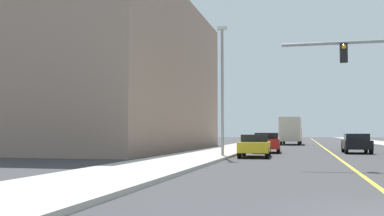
{
  "coord_description": "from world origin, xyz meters",
  "views": [
    {
      "loc": [
        -1.98,
        -8.71,
        1.5
      ],
      "look_at": [
        -8.57,
        18.56,
        2.99
      ],
      "focal_mm": 42.99,
      "sensor_mm": 36.0,
      "label": 1
    }
  ],
  "objects": [
    {
      "name": "car_yellow",
      "position": [
        -4.85,
        19.48,
        0.71
      ],
      "size": [
        1.94,
        4.23,
        1.37
      ],
      "rotation": [
        0.0,
        0.0,
        3.18
      ],
      "color": "gold",
      "rests_on": "ground"
    },
    {
      "name": "delivery_truck",
      "position": [
        -3.45,
        49.17,
        1.75
      ],
      "size": [
        2.61,
        7.99,
        3.32
      ],
      "rotation": [
        0.0,
        0.0,
        -0.03
      ],
      "color": "red",
      "rests_on": "ground"
    },
    {
      "name": "ground",
      "position": [
        0.0,
        42.0,
        0.0
      ],
      "size": [
        192.0,
        192.0,
        0.0
      ],
      "primitive_type": "plane",
      "color": "#38383A"
    },
    {
      "name": "lane_marking_center",
      "position": [
        0.0,
        42.0,
        0.0
      ],
      "size": [
        0.16,
        144.0,
        0.01
      ],
      "primitive_type": "cube",
      "color": "yellow",
      "rests_on": "ground"
    },
    {
      "name": "car_black",
      "position": [
        1.75,
        26.31,
        0.74
      ],
      "size": [
        1.84,
        3.86,
        1.41
      ],
      "rotation": [
        0.0,
        0.0,
        -0.0
      ],
      "color": "black",
      "rests_on": "ground"
    },
    {
      "name": "car_red",
      "position": [
        -4.63,
        25.91,
        0.76
      ],
      "size": [
        2.08,
        4.23,
        1.47
      ],
      "rotation": [
        0.0,
        0.0,
        3.18
      ],
      "color": "red",
      "rests_on": "ground"
    },
    {
      "name": "street_lamp",
      "position": [
        -6.64,
        18.3,
        4.43
      ],
      "size": [
        0.56,
        0.28,
        7.72
      ],
      "color": "gray",
      "rests_on": "sidewalk_left"
    },
    {
      "name": "sidewalk_left",
      "position": [
        -8.13,
        42.0,
        0.07
      ],
      "size": [
        3.99,
        168.0,
        0.15
      ],
      "primitive_type": "cube",
      "color": "#B2ADA3",
      "rests_on": "ground"
    },
    {
      "name": "building_left_near",
      "position": [
        -17.68,
        29.01,
        6.48
      ],
      "size": [
        12.53,
        27.61,
        12.96
      ],
      "primitive_type": "cube",
      "color": "gray",
      "rests_on": "ground"
    }
  ]
}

